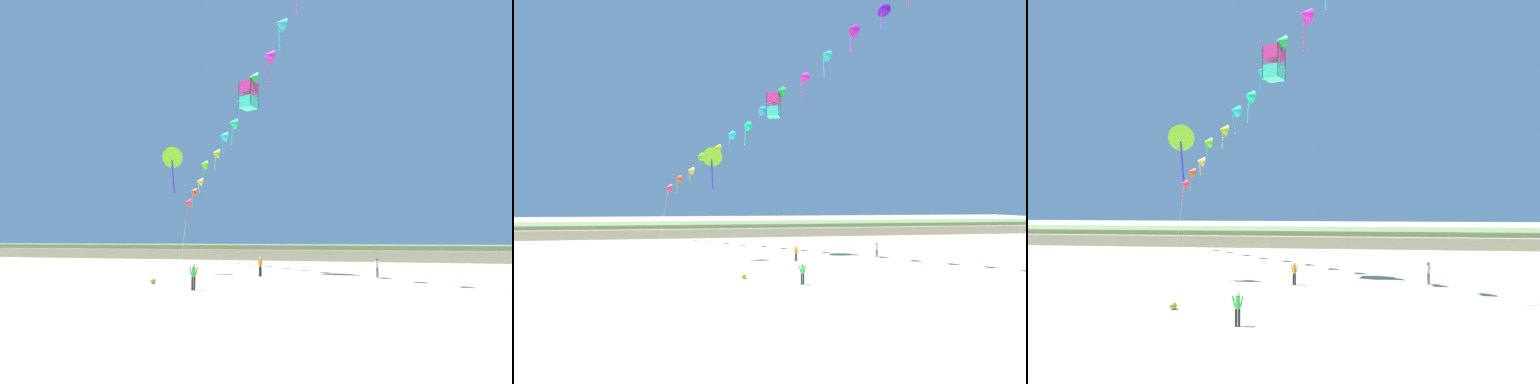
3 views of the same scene
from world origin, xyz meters
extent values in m
plane|color=beige|center=(0.00, 0.00, 0.00)|extent=(240.00, 240.00, 0.00)
cube|color=#BFAE8B|center=(0.00, 40.74, 0.73)|extent=(120.00, 13.81, 1.46)
cube|color=#7A8E56|center=(0.00, 40.74, 1.66)|extent=(120.00, 11.74, 0.83)
cylinder|color=black|center=(-0.52, 2.08, 0.39)|extent=(0.11, 0.11, 0.77)
cylinder|color=black|center=(-0.38, 2.09, 0.39)|extent=(0.11, 0.11, 0.77)
cylinder|color=green|center=(-0.45, 2.09, 1.05)|extent=(0.20, 0.20, 0.55)
cylinder|color=green|center=(-0.62, 2.08, 1.09)|extent=(0.18, 0.08, 0.52)
cylinder|color=green|center=(-0.27, 2.09, 1.09)|extent=(0.18, 0.08, 0.52)
sphere|color=beige|center=(-0.45, 2.09, 1.43)|extent=(0.21, 0.21, 0.21)
cylinder|color=black|center=(1.27, 11.43, 0.38)|extent=(0.11, 0.11, 0.76)
cylinder|color=black|center=(1.14, 11.48, 0.38)|extent=(0.11, 0.11, 0.76)
cylinder|color=orange|center=(1.21, 11.46, 1.04)|extent=(0.20, 0.20, 0.54)
cylinder|color=orange|center=(1.37, 11.39, 1.08)|extent=(0.20, 0.14, 0.51)
cylinder|color=orange|center=(1.04, 11.52, 1.08)|extent=(0.20, 0.14, 0.51)
sphere|color=beige|center=(1.21, 11.46, 1.42)|extent=(0.21, 0.21, 0.21)
cylinder|color=#726656|center=(10.09, 12.73, 0.38)|extent=(0.11, 0.11, 0.75)
cylinder|color=#726656|center=(10.15, 12.61, 0.38)|extent=(0.11, 0.11, 0.75)
cylinder|color=white|center=(10.12, 12.67, 1.02)|extent=(0.20, 0.20, 0.53)
cylinder|color=white|center=(10.04, 12.82, 1.06)|extent=(0.15, 0.19, 0.51)
cylinder|color=white|center=(10.20, 12.52, 1.06)|extent=(0.15, 0.19, 0.51)
sphere|color=brown|center=(10.12, 12.67, 1.39)|extent=(0.20, 0.20, 0.20)
cone|color=#E62E56|center=(-13.58, 30.32, 7.88)|extent=(1.23, 1.30, 1.10)
cylinder|color=#E53C39|center=(-13.68, 30.43, 6.74)|extent=(0.24, 0.18, 1.82)
cone|color=#DD4422|center=(-12.02, 28.35, 9.08)|extent=(1.38, 1.38, 1.19)
cylinder|color=orange|center=(-12.12, 28.47, 7.91)|extent=(0.10, 0.28, 1.90)
cone|color=gold|center=(-10.14, 26.01, 10.01)|extent=(1.29, 1.38, 1.19)
cylinder|color=#D7E539|center=(-10.23, 26.13, 9.16)|extent=(0.23, 0.19, 1.26)
cone|color=#56E918|center=(-8.73, 23.86, 11.69)|extent=(1.30, 1.33, 1.14)
cylinder|color=#43E539|center=(-8.82, 23.97, 10.84)|extent=(0.21, 0.09, 1.26)
cone|color=#A7C61B|center=(-6.58, 22.03, 12.57)|extent=(1.31, 1.37, 1.17)
cylinder|color=#9DE539|center=(-6.67, 22.14, 11.54)|extent=(0.10, 0.24, 1.62)
cone|color=#1FD5D0|center=(-4.92, 19.83, 13.85)|extent=(1.35, 1.34, 1.16)
cylinder|color=#39C0E5|center=(-5.01, 19.95, 12.71)|extent=(0.29, 0.25, 1.85)
cone|color=#15E98F|center=(-3.20, 17.73, 14.57)|extent=(1.34, 1.36, 1.17)
cylinder|color=#39E5C5|center=(-3.29, 17.85, 13.30)|extent=(0.21, 0.14, 2.09)
cone|color=#2AB1DE|center=(-1.79, 15.74, 15.91)|extent=(1.39, 1.39, 1.20)
cylinder|color=#3991E5|center=(-1.88, 15.86, 15.05)|extent=(0.13, 0.09, 1.28)
cone|color=green|center=(0.00, 13.59, 17.35)|extent=(1.21, 1.33, 1.14)
cylinder|color=#39E593|center=(-0.09, 13.71, 16.45)|extent=(0.17, 0.22, 1.36)
cone|color=#E727C7|center=(1.95, 11.38, 18.17)|extent=(1.31, 1.35, 1.16)
cylinder|color=#E5399F|center=(1.86, 11.49, 16.86)|extent=(0.09, 0.22, 2.18)
cone|color=#2EBFB9|center=(3.45, 8.92, 19.42)|extent=(1.34, 1.40, 1.20)
cylinder|color=#39C3E5|center=(3.35, 9.04, 18.23)|extent=(0.14, 0.11, 1.94)
cylinder|color=#E539C4|center=(5.08, 6.85, 19.68)|extent=(0.20, 0.26, 1.77)
cylinder|color=silver|center=(-14.28, 31.02, 3.97)|extent=(1.37, 1.20, 7.95)
cube|color=#39E5BA|center=(-0.56, 14.21, 15.24)|extent=(1.62, 1.62, 1.02)
cube|color=#E52D89|center=(-0.56, 14.21, 16.71)|extent=(1.62, 1.62, 1.02)
cylinder|color=black|center=(0.25, 14.60, 15.97)|extent=(0.04, 0.04, 2.49)
cylinder|color=black|center=(-0.95, 15.02, 15.97)|extent=(0.04, 0.04, 2.49)
cylinder|color=black|center=(-1.37, 13.81, 15.97)|extent=(0.04, 0.04, 2.49)
cylinder|color=black|center=(-0.17, 13.40, 15.97)|extent=(0.04, 0.04, 2.49)
cone|color=#8DF025|center=(-6.91, 12.25, 10.16)|extent=(1.97, 1.26, 1.96)
cone|color=#332DE5|center=(-6.91, 12.25, 10.18)|extent=(1.09, 0.73, 1.09)
cylinder|color=#332DE5|center=(-6.91, 12.25, 8.43)|extent=(0.22, 0.53, 2.90)
sphere|color=orange|center=(-4.37, 4.57, 0.18)|extent=(0.36, 0.36, 0.36)
cylinder|color=green|center=(-4.37, 4.57, 0.18)|extent=(0.36, 0.36, 0.09)
camera|label=1|loc=(8.86, -19.62, 2.93)|focal=28.00mm
camera|label=2|loc=(-6.17, -21.25, 5.74)|focal=24.00mm
camera|label=3|loc=(3.57, -15.13, 5.27)|focal=28.00mm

